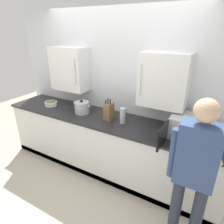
{
  "coord_description": "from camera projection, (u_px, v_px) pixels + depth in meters",
  "views": [
    {
      "loc": [
        1.45,
        -1.7,
        2.2
      ],
      "look_at": [
        0.15,
        0.58,
        1.08
      ],
      "focal_mm": 31.53,
      "sensor_mm": 36.0,
      "label": 1
    }
  ],
  "objects": [
    {
      "name": "ground_plane",
      "position": [
        84.0,
        191.0,
        2.88
      ],
      "size": [
        9.17,
        9.17,
        0.0
      ],
      "primitive_type": "plane",
      "color": "#B7AD99"
    },
    {
      "name": "back_wall_tiled",
      "position": [
        116.0,
        84.0,
        3.12
      ],
      "size": [
        3.83,
        0.44,
        2.65
      ],
      "color": "silver",
      "rests_on": "ground_plane"
    },
    {
      "name": "counter_unit",
      "position": [
        105.0,
        144.0,
        3.2
      ],
      "size": [
        3.55,
        0.71,
        0.93
      ],
      "color": "white",
      "rests_on": "ground_plane"
    },
    {
      "name": "microwave_oven",
      "position": [
        189.0,
        127.0,
        2.44
      ],
      "size": [
        0.52,
        0.76,
        0.27
      ],
      "color": "#B7BABF",
      "rests_on": "counter_unit"
    },
    {
      "name": "stock_pot",
      "position": [
        82.0,
        107.0,
        3.16
      ],
      "size": [
        0.33,
        0.24,
        0.22
      ],
      "color": "#B7BABF",
      "rests_on": "counter_unit"
    },
    {
      "name": "fruit_bowl",
      "position": [
        51.0,
        103.0,
        3.49
      ],
      "size": [
        0.22,
        0.22,
        0.1
      ],
      "color": "white",
      "rests_on": "counter_unit"
    },
    {
      "name": "knife_block",
      "position": [
        109.0,
        111.0,
        2.93
      ],
      "size": [
        0.11,
        0.15,
        0.34
      ],
      "color": "brown",
      "rests_on": "counter_unit"
    },
    {
      "name": "thermos_flask",
      "position": [
        123.0,
        116.0,
        2.81
      ],
      "size": [
        0.09,
        0.09,
        0.23
      ],
      "color": "#B7BABF",
      "rests_on": "counter_unit"
    },
    {
      "name": "person_figure",
      "position": [
        194.0,
        170.0,
        1.76
      ],
      "size": [
        0.44,
        0.59,
        1.72
      ],
      "color": "#282D3D",
      "rests_on": "ground_plane"
    }
  ]
}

